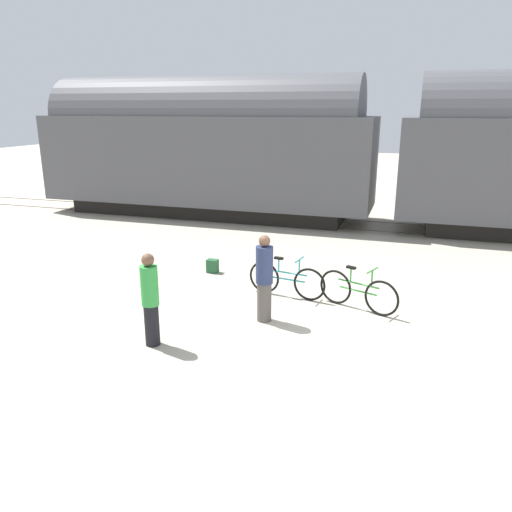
# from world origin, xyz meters

# --- Properties ---
(ground_plane) EXTENTS (80.00, 80.00, 0.00)m
(ground_plane) POSITION_xyz_m (0.00, 0.00, 0.00)
(ground_plane) COLOR #B2A893
(freight_train) EXTENTS (25.98, 2.99, 5.16)m
(freight_train) POSITION_xyz_m (-0.00, 9.99, 2.69)
(freight_train) COLOR black
(freight_train) RESTS_ON ground_plane
(rail_near) EXTENTS (37.98, 0.07, 0.01)m
(rail_near) POSITION_xyz_m (0.00, 9.27, 0.01)
(rail_near) COLOR #4C4238
(rail_near) RESTS_ON ground_plane
(rail_far) EXTENTS (37.98, 0.07, 0.01)m
(rail_far) POSITION_xyz_m (0.00, 10.71, 0.01)
(rail_far) COLOR #4C4238
(rail_far) RESTS_ON ground_plane
(bicycle_green) EXTENTS (1.70, 0.70, 0.93)m
(bicycle_green) POSITION_xyz_m (0.04, 2.15, 0.39)
(bicycle_green) COLOR black
(bicycle_green) RESTS_ON ground_plane
(bicycle_teal) EXTENTS (1.80, 0.46, 0.91)m
(bicycle_teal) POSITION_xyz_m (-1.55, 2.43, 0.39)
(bicycle_teal) COLOR black
(bicycle_teal) RESTS_ON ground_plane
(person_in_navy) EXTENTS (0.33, 0.33, 1.74)m
(person_in_navy) POSITION_xyz_m (-1.64, 1.03, 0.87)
(person_in_navy) COLOR #514C47
(person_in_navy) RESTS_ON ground_plane
(person_in_green) EXTENTS (0.30, 0.30, 1.68)m
(person_in_green) POSITION_xyz_m (-3.22, -0.57, 0.86)
(person_in_green) COLOR black
(person_in_green) RESTS_ON ground_plane
(backpack) EXTENTS (0.28, 0.20, 0.34)m
(backpack) POSITION_xyz_m (-3.76, 3.48, 0.17)
(backpack) COLOR #235633
(backpack) RESTS_ON ground_plane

